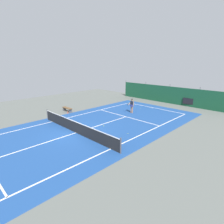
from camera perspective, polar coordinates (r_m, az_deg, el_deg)
The scene contains 11 objects.
ground_plane at distance 15.42m, azimuth -11.31°, elevation -6.49°, with size 36.00×36.00×0.00m, color slate.
court_surface at distance 15.42m, azimuth -11.31°, elevation -6.48°, with size 11.02×26.60×0.01m.
tennis_net at distance 15.23m, azimuth -11.41°, elevation -4.71°, with size 10.12×0.10×1.10m.
back_fence at distance 27.39m, azimuth 18.03°, elevation 4.21°, with size 16.30×0.98×2.70m.
tennis_player at distance 20.76m, azimuth 6.29°, elevation 2.27°, with size 0.74×0.73×1.64m.
tennis_ball_near_player at distance 16.66m, azimuth -2.68°, elevation -4.37°, with size 0.07×0.07×0.07m, color #CCDB33.
tennis_ball_midcourt at distance 14.98m, azimuth 5.07°, elevation -6.77°, with size 0.07×0.07×0.07m, color #CCDB33.
tennis_ball_by_sideline at distance 23.17m, azimuth 9.02°, elevation 1.21°, with size 0.07×0.07×0.07m, color #CCDB33.
parked_car at distance 27.65m, azimuth 24.65°, elevation 4.02°, with size 2.36×4.37×1.68m.
courtside_bench at distance 21.96m, azimuth -14.01°, elevation 1.05°, with size 1.60×0.40×0.49m.
water_bottle at distance 21.23m, azimuth -13.86°, elevation -0.15°, with size 0.08×0.08×0.24m, color #D84C38.
Camera 1 is at (11.99, -7.82, 5.72)m, focal length 28.84 mm.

